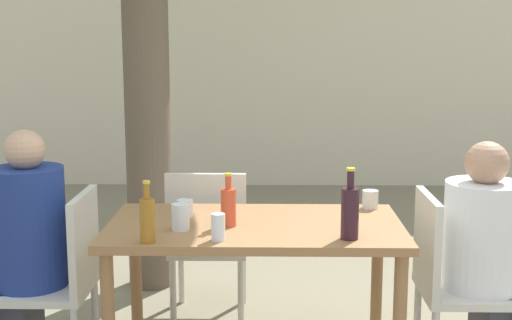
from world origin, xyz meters
TOP-DOWN VIEW (x-y plane):
  - cafe_building_wall at (0.00, 4.40)m, footprint 10.00×0.08m
  - dining_table_front at (0.00, 0.00)m, footprint 1.39×0.77m
  - patio_chair_0 at (-0.93, 0.00)m, footprint 0.44×0.44m
  - patio_chair_1 at (0.93, 0.00)m, footprint 0.44×0.44m
  - patio_chair_2 at (-0.28, 0.62)m, footprint 0.44×0.44m
  - person_seated_0 at (-1.16, -0.00)m, footprint 0.57×0.35m
  - person_seated_1 at (1.16, -0.00)m, footprint 0.58×0.37m
  - wine_bottle_0 at (0.42, -0.25)m, footprint 0.08×0.08m
  - soda_bottle_1 at (-0.12, -0.05)m, footprint 0.07×0.07m
  - amber_bottle_2 at (-0.45, -0.32)m, footprint 0.06×0.06m
  - drinking_glass_0 at (-0.15, -0.29)m, footprint 0.06×0.06m
  - drinking_glass_1 at (0.59, 0.30)m, footprint 0.08×0.08m
  - drinking_glass_2 at (-0.34, 0.11)m, footprint 0.08×0.08m
  - drinking_glass_3 at (-0.34, -0.12)m, footprint 0.08×0.08m

SIDE VIEW (x-z plane):
  - patio_chair_0 at x=-0.93m, z-range 0.05..0.94m
  - patio_chair_1 at x=0.93m, z-range 0.05..0.94m
  - patio_chair_2 at x=-0.28m, z-range 0.05..0.94m
  - person_seated_1 at x=1.16m, z-range -0.06..1.09m
  - person_seated_0 at x=-1.16m, z-range -0.06..1.13m
  - dining_table_front at x=0.00m, z-range 0.28..1.03m
  - drinking_glass_2 at x=-0.34m, z-range 0.75..0.83m
  - drinking_glass_1 at x=0.59m, z-range 0.75..0.84m
  - drinking_glass_0 at x=-0.15m, z-range 0.75..0.87m
  - drinking_glass_3 at x=-0.34m, z-range 0.75..0.87m
  - soda_bottle_1 at x=-0.12m, z-range 0.72..0.97m
  - amber_bottle_2 at x=-0.45m, z-range 0.72..0.99m
  - wine_bottle_0 at x=0.42m, z-range 0.72..1.03m
  - cafe_building_wall at x=0.00m, z-range 0.00..2.80m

